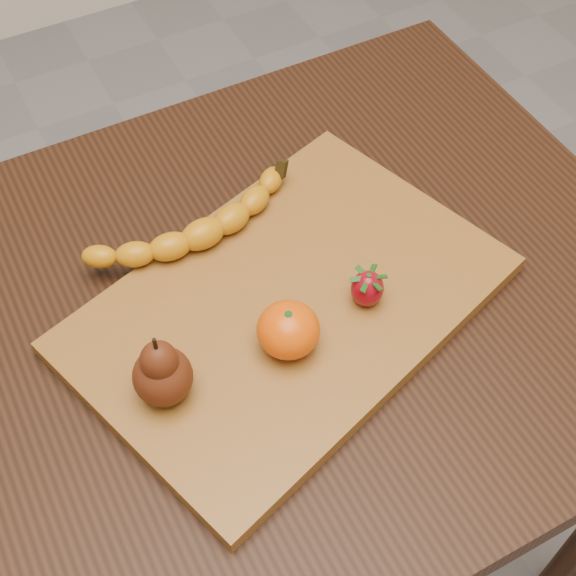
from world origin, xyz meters
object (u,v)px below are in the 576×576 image
table (231,365)px  mandarin (288,330)px  pear (161,367)px  cutting_board (288,305)px

table → mandarin: mandarin is taller
table → pear: size_ratio=10.97×
cutting_board → pear: bearing=177.6°
pear → cutting_board: bearing=15.6°
mandarin → cutting_board: bearing=62.5°
pear → mandarin: 0.13m
cutting_board → mandarin: (-0.03, -0.05, 0.04)m
cutting_board → mandarin: mandarin is taller
table → pear: 0.20m
pear → mandarin: (0.13, -0.01, -0.02)m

